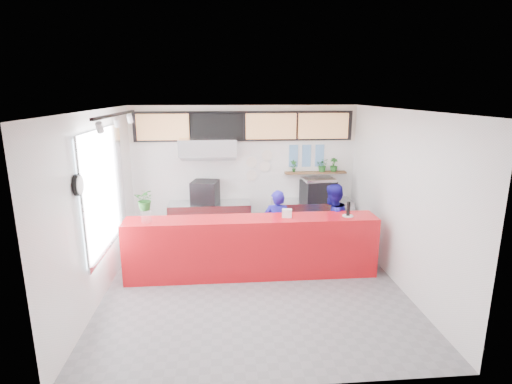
% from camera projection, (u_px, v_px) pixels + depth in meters
% --- Properties ---
extents(floor, '(5.00, 5.00, 0.00)m').
position_uv_depth(floor, '(254.00, 285.00, 6.96)').
color(floor, slate).
rests_on(floor, ground).
extents(ceiling, '(5.00, 5.00, 0.00)m').
position_uv_depth(ceiling, '(253.00, 110.00, 6.23)').
color(ceiling, silver).
extents(wall_back, '(5.00, 0.00, 5.00)m').
position_uv_depth(wall_back, '(245.00, 173.00, 9.01)').
color(wall_back, white).
rests_on(wall_back, ground).
extents(wall_left, '(0.00, 5.00, 5.00)m').
position_uv_depth(wall_left, '(98.00, 206.00, 6.39)').
color(wall_left, white).
rests_on(wall_left, ground).
extents(wall_right, '(0.00, 5.00, 5.00)m').
position_uv_depth(wall_right, '(399.00, 199.00, 6.80)').
color(wall_right, white).
rests_on(wall_right, ground).
extents(service_counter, '(4.50, 0.60, 1.10)m').
position_uv_depth(service_counter, '(252.00, 247.00, 7.21)').
color(service_counter, red).
rests_on(service_counter, ground).
extents(cream_band, '(5.00, 0.02, 0.80)m').
position_uv_depth(cream_band, '(245.00, 124.00, 8.74)').
color(cream_band, beige).
rests_on(cream_band, wall_back).
extents(prep_bench, '(1.80, 0.60, 0.90)m').
position_uv_depth(prep_bench, '(210.00, 222.00, 8.91)').
color(prep_bench, '#B2B5BA').
rests_on(prep_bench, ground).
extents(panini_oven, '(0.65, 0.65, 0.49)m').
position_uv_depth(panini_oven, '(205.00, 192.00, 8.74)').
color(panini_oven, black).
rests_on(panini_oven, prep_bench).
extents(extraction_hood, '(1.20, 0.70, 0.35)m').
position_uv_depth(extraction_hood, '(208.00, 147.00, 8.45)').
color(extraction_hood, '#B2B5BA').
rests_on(extraction_hood, ceiling).
extents(hood_lip, '(1.20, 0.69, 0.31)m').
position_uv_depth(hood_lip, '(208.00, 156.00, 8.50)').
color(hood_lip, '#B2B5BA').
rests_on(hood_lip, ceiling).
extents(right_bench, '(1.80, 0.60, 0.90)m').
position_uv_depth(right_bench, '(311.00, 219.00, 9.10)').
color(right_bench, '#B2B5BA').
rests_on(right_bench, ground).
extents(espresso_machine, '(0.79, 0.63, 0.46)m').
position_uv_depth(espresso_machine, '(318.00, 191.00, 8.95)').
color(espresso_machine, black).
rests_on(espresso_machine, right_bench).
extents(espresso_tray, '(0.74, 0.56, 0.06)m').
position_uv_depth(espresso_tray, '(319.00, 179.00, 8.89)').
color(espresso_tray, '#A8A9AF').
rests_on(espresso_tray, espresso_machine).
extents(herb_shelf, '(1.40, 0.18, 0.04)m').
position_uv_depth(herb_shelf, '(315.00, 173.00, 9.05)').
color(herb_shelf, brown).
rests_on(herb_shelf, wall_back).
extents(menu_board_far_left, '(1.10, 0.10, 0.55)m').
position_uv_depth(menu_board_far_left, '(163.00, 127.00, 8.50)').
color(menu_board_far_left, tan).
rests_on(menu_board_far_left, wall_back).
extents(menu_board_mid_left, '(1.10, 0.10, 0.55)m').
position_uv_depth(menu_board_mid_left, '(218.00, 127.00, 8.59)').
color(menu_board_mid_left, black).
rests_on(menu_board_mid_left, wall_back).
extents(menu_board_mid_right, '(1.10, 0.10, 0.55)m').
position_uv_depth(menu_board_mid_right, '(271.00, 126.00, 8.69)').
color(menu_board_mid_right, tan).
rests_on(menu_board_mid_right, wall_back).
extents(menu_board_far_right, '(1.10, 0.10, 0.55)m').
position_uv_depth(menu_board_far_right, '(323.00, 126.00, 8.79)').
color(menu_board_far_right, tan).
rests_on(menu_board_far_right, wall_back).
extents(soffit, '(4.80, 0.04, 0.65)m').
position_uv_depth(soffit, '(245.00, 126.00, 8.72)').
color(soffit, black).
rests_on(soffit, wall_back).
extents(window_pane, '(0.04, 2.20, 1.90)m').
position_uv_depth(window_pane, '(104.00, 189.00, 6.63)').
color(window_pane, silver).
rests_on(window_pane, wall_left).
extents(window_frame, '(0.03, 2.30, 2.00)m').
position_uv_depth(window_frame, '(106.00, 189.00, 6.64)').
color(window_frame, '#B2B5BA').
rests_on(window_frame, wall_left).
extents(wall_clock_rim, '(0.05, 0.30, 0.30)m').
position_uv_depth(wall_clock_rim, '(78.00, 185.00, 5.39)').
color(wall_clock_rim, black).
rests_on(wall_clock_rim, wall_left).
extents(wall_clock_face, '(0.02, 0.26, 0.26)m').
position_uv_depth(wall_clock_face, '(80.00, 185.00, 5.39)').
color(wall_clock_face, white).
rests_on(wall_clock_face, wall_left).
extents(track_rail, '(0.05, 2.40, 0.04)m').
position_uv_depth(track_rail, '(116.00, 114.00, 6.07)').
color(track_rail, black).
rests_on(track_rail, ceiling).
extents(dec_plate_a, '(0.24, 0.03, 0.24)m').
position_uv_depth(dec_plate_a, '(251.00, 162.00, 8.94)').
color(dec_plate_a, silver).
rests_on(dec_plate_a, wall_back).
extents(dec_plate_b, '(0.24, 0.03, 0.24)m').
position_uv_depth(dec_plate_b, '(265.00, 166.00, 8.98)').
color(dec_plate_b, silver).
rests_on(dec_plate_b, wall_back).
extents(dec_plate_c, '(0.24, 0.03, 0.24)m').
position_uv_depth(dec_plate_c, '(252.00, 175.00, 9.01)').
color(dec_plate_c, silver).
rests_on(dec_plate_c, wall_back).
extents(dec_plate_d, '(0.24, 0.03, 0.24)m').
position_uv_depth(dec_plate_d, '(267.00, 155.00, 8.93)').
color(dec_plate_d, silver).
rests_on(dec_plate_d, wall_back).
extents(photo_frame_a, '(0.20, 0.02, 0.25)m').
position_uv_depth(photo_frame_a, '(294.00, 150.00, 8.96)').
color(photo_frame_a, '#598CBF').
rests_on(photo_frame_a, wall_back).
extents(photo_frame_b, '(0.20, 0.02, 0.25)m').
position_uv_depth(photo_frame_b, '(307.00, 150.00, 8.99)').
color(photo_frame_b, '#598CBF').
rests_on(photo_frame_b, wall_back).
extents(photo_frame_c, '(0.20, 0.02, 0.25)m').
position_uv_depth(photo_frame_c, '(320.00, 150.00, 9.01)').
color(photo_frame_c, '#598CBF').
rests_on(photo_frame_c, wall_back).
extents(photo_frame_d, '(0.20, 0.02, 0.25)m').
position_uv_depth(photo_frame_d, '(293.00, 161.00, 9.02)').
color(photo_frame_d, '#598CBF').
rests_on(photo_frame_d, wall_back).
extents(photo_frame_e, '(0.20, 0.02, 0.25)m').
position_uv_depth(photo_frame_e, '(306.00, 161.00, 9.05)').
color(photo_frame_e, '#598CBF').
rests_on(photo_frame_e, wall_back).
extents(photo_frame_f, '(0.20, 0.02, 0.25)m').
position_uv_depth(photo_frame_f, '(319.00, 161.00, 9.07)').
color(photo_frame_f, '#598CBF').
rests_on(photo_frame_f, wall_back).
extents(staff_center, '(0.58, 0.42, 1.47)m').
position_uv_depth(staff_center, '(277.00, 227.00, 7.74)').
color(staff_center, navy).
rests_on(staff_center, ground).
extents(staff_right, '(0.97, 0.93, 1.57)m').
position_uv_depth(staff_right, '(332.00, 223.00, 7.78)').
color(staff_right, navy).
rests_on(staff_right, ground).
extents(herb_a, '(0.16, 0.12, 0.28)m').
position_uv_depth(herb_a, '(294.00, 166.00, 8.97)').
color(herb_a, '#226021').
rests_on(herb_a, herb_shelf).
extents(herb_c, '(0.33, 0.30, 0.30)m').
position_uv_depth(herb_c, '(323.00, 165.00, 9.02)').
color(herb_c, '#226021').
rests_on(herb_c, herb_shelf).
extents(herb_d, '(0.18, 0.16, 0.31)m').
position_uv_depth(herb_d, '(334.00, 165.00, 9.04)').
color(herb_d, '#226021').
rests_on(herb_d, herb_shelf).
extents(glass_vase, '(0.18, 0.18, 0.22)m').
position_uv_depth(glass_vase, '(147.00, 216.00, 6.82)').
color(glass_vase, silver).
rests_on(glass_vase, service_counter).
extents(basil_vase, '(0.37, 0.33, 0.38)m').
position_uv_depth(basil_vase, '(145.00, 199.00, 6.74)').
color(basil_vase, '#226021').
rests_on(basil_vase, glass_vase).
extents(napkin_holder, '(0.19, 0.14, 0.15)m').
position_uv_depth(napkin_holder, '(287.00, 213.00, 7.11)').
color(napkin_holder, silver).
rests_on(napkin_holder, service_counter).
extents(white_plate, '(0.22, 0.22, 0.01)m').
position_uv_depth(white_plate, '(348.00, 216.00, 7.18)').
color(white_plate, silver).
rests_on(white_plate, service_counter).
extents(pepper_mill, '(0.08, 0.08, 0.25)m').
position_uv_depth(pepper_mill, '(348.00, 209.00, 7.15)').
color(pepper_mill, black).
rests_on(pepper_mill, white_plate).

